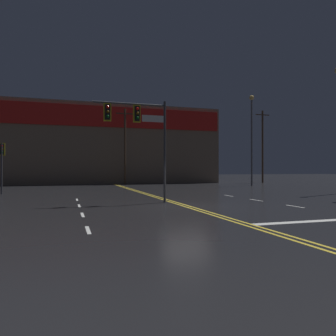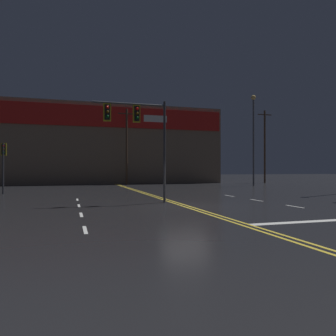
% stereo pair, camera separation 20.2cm
% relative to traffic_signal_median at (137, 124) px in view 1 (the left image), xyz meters
% --- Properties ---
extents(ground_plane, '(200.00, 200.00, 0.00)m').
position_rel_traffic_signal_median_xyz_m(ground_plane, '(2.18, -2.13, -4.45)').
color(ground_plane, black).
extents(road_markings, '(15.80, 60.00, 0.01)m').
position_rel_traffic_signal_median_xyz_m(road_markings, '(3.27, -3.38, -4.45)').
color(road_markings, gold).
rests_on(road_markings, ground).
extents(traffic_signal_median, '(4.19, 0.36, 5.85)m').
position_rel_traffic_signal_median_xyz_m(traffic_signal_median, '(0.00, 0.00, 0.00)').
color(traffic_signal_median, '#38383D').
rests_on(traffic_signal_median, ground).
extents(traffic_signal_corner_northwest, '(0.42, 0.36, 3.99)m').
position_rel_traffic_signal_median_xyz_m(traffic_signal_corner_northwest, '(-8.57, 10.02, -1.52)').
color(traffic_signal_corner_northwest, '#38383D').
rests_on(traffic_signal_corner_northwest, ground).
extents(streetlight_near_right, '(0.56, 0.56, 10.73)m').
position_rel_traffic_signal_median_xyz_m(streetlight_near_right, '(17.25, 15.97, 2.28)').
color(streetlight_near_right, '#59595E').
rests_on(streetlight_near_right, ground).
extents(building_backdrop, '(29.84, 10.23, 10.57)m').
position_rel_traffic_signal_median_xyz_m(building_backdrop, '(2.18, 29.45, 0.85)').
color(building_backdrop, '#7A6651').
rests_on(building_backdrop, ground).
extents(utility_pole_row, '(45.85, 0.26, 12.82)m').
position_rel_traffic_signal_median_xyz_m(utility_pole_row, '(0.52, 22.95, 1.30)').
color(utility_pole_row, '#4C3828').
rests_on(utility_pole_row, ground).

